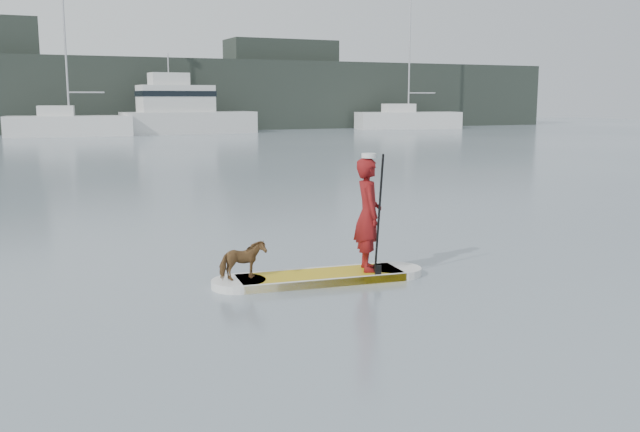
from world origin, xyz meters
name	(u,v)px	position (x,y,z in m)	size (l,w,h in m)	color
ground	(485,276)	(0.00, 0.00, 0.00)	(140.00, 140.00, 0.00)	slate
paddleboard	(320,277)	(-2.46, 0.82, 0.06)	(3.28, 1.09, 0.12)	#BF9E12
paddler	(368,214)	(-1.69, 0.72, 0.98)	(0.63, 0.41, 1.73)	maroon
white_cap	(369,156)	(-1.69, 0.72, 1.88)	(0.22, 0.22, 0.07)	silver
dog	(243,261)	(-3.63, 0.95, 0.40)	(0.30, 0.67, 0.56)	brown
paddle	(379,230)	(-1.69, 0.39, 0.80)	(0.10, 0.30, 2.00)	black
sailboat_d	(69,123)	(-1.73, 46.13, 0.93)	(9.12, 3.99, 12.99)	silver
sailboat_f	(407,118)	(27.42, 46.99, 0.95)	(9.72, 4.48, 14.03)	silver
motor_yacht_a	(183,111)	(6.83, 46.57, 1.72)	(10.35, 3.62, 6.13)	silver
shore_mass	(81,95)	(0.00, 53.00, 3.00)	(90.00, 6.00, 6.00)	black
shore_building_east	(282,84)	(18.00, 54.00, 4.00)	(10.00, 4.00, 8.00)	black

